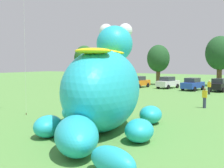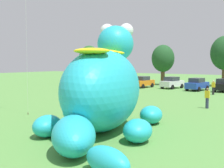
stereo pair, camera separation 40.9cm
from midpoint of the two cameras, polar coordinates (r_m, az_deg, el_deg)
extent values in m
plane|color=#568E42|center=(17.13, -5.01, -8.86)|extent=(160.00, 160.00, 0.00)
ellipsoid|color=#23B2C6|center=(17.03, -1.16, -1.07)|extent=(6.68, 9.10, 4.61)
ellipsoid|color=#23B2C6|center=(20.38, 1.25, 7.67)|extent=(3.21, 3.35, 2.43)
sphere|color=white|center=(20.96, -0.36, 10.08)|extent=(0.97, 0.97, 0.97)
sphere|color=white|center=(20.69, 3.30, 10.15)|extent=(0.97, 0.97, 0.97)
ellipsoid|color=yellow|center=(18.75, 0.22, 5.90)|extent=(2.24, 2.02, 0.31)
ellipsoid|color=yellow|center=(16.96, -1.17, 6.08)|extent=(2.24, 2.02, 0.31)
ellipsoid|color=yellow|center=(14.99, -3.11, 6.32)|extent=(2.24, 2.02, 0.31)
ellipsoid|color=#23B2C6|center=(20.13, -6.67, -5.27)|extent=(2.00, 2.34, 1.13)
ellipsoid|color=#23B2C6|center=(19.04, 8.06, -5.83)|extent=(2.00, 2.34, 1.13)
ellipsoid|color=#23B2C6|center=(15.95, -11.49, -7.83)|extent=(2.00, 2.34, 1.13)
ellipsoid|color=#23B2C6|center=(14.67, 5.70, -8.83)|extent=(2.00, 2.34, 1.13)
ellipsoid|color=#23B2C6|center=(12.81, -6.40, -9.64)|extent=(3.79, 4.00, 1.61)
ellipsoid|color=#23B2C6|center=(10.54, 0.25, -14.47)|extent=(2.31, 1.59, 0.99)
cube|color=orange|center=(45.63, 6.16, 0.23)|extent=(2.15, 4.26, 0.80)
cube|color=#2D333D|center=(45.46, 6.06, 1.10)|extent=(1.71, 2.12, 0.60)
cylinder|color=black|center=(47.18, 6.15, -0.13)|extent=(0.31, 0.66, 0.64)
cylinder|color=black|center=(46.27, 7.90, -0.23)|extent=(0.31, 0.66, 0.64)
cylinder|color=black|center=(45.09, 4.36, -0.32)|extent=(0.31, 0.66, 0.64)
cylinder|color=black|center=(44.13, 6.16, -0.43)|extent=(0.31, 0.66, 0.64)
cube|color=white|center=(44.76, 11.65, 0.09)|extent=(2.41, 4.34, 0.80)
cube|color=#2D333D|center=(44.59, 11.56, 0.98)|extent=(1.82, 2.20, 0.60)
cylinder|color=black|center=(46.32, 11.58, -0.27)|extent=(0.35, 0.67, 0.64)
cylinder|color=black|center=(45.44, 13.40, -0.38)|extent=(0.35, 0.67, 0.64)
cylinder|color=black|center=(44.19, 9.83, -0.46)|extent=(0.35, 0.67, 0.64)
cylinder|color=black|center=(43.27, 11.70, -0.58)|extent=(0.35, 0.67, 0.64)
cube|color=#2347B7|center=(42.25, 16.18, -0.23)|extent=(2.25, 4.30, 0.80)
cube|color=#2D333D|center=(42.07, 16.11, 0.71)|extent=(1.75, 2.16, 0.60)
cylinder|color=black|center=(43.79, 15.87, -0.60)|extent=(0.33, 0.67, 0.64)
cylinder|color=black|center=(43.09, 17.91, -0.72)|extent=(0.33, 0.67, 0.64)
cylinder|color=black|center=(41.52, 14.36, -0.83)|extent=(0.33, 0.67, 0.64)
cylinder|color=black|center=(40.78, 16.49, -0.96)|extent=(0.33, 0.67, 0.64)
cube|color=#2D333D|center=(41.61, 20.89, 0.56)|extent=(1.74, 2.15, 0.60)
cylinder|color=black|center=(43.31, 20.44, -0.76)|extent=(0.32, 0.67, 0.64)
cylinder|color=black|center=(40.94, 19.20, -1.00)|extent=(0.32, 0.67, 0.64)
cylinder|color=brown|center=(58.19, -4.13, 1.61)|extent=(0.71, 0.71, 2.48)
ellipsoid|color=#235623|center=(58.13, -4.15, 4.97)|extent=(3.96, 3.96, 4.75)
cylinder|color=brown|center=(51.33, 9.87, 1.16)|extent=(0.68, 0.68, 2.38)
ellipsoid|color=#1E4C23|center=(51.26, 9.91, 4.83)|extent=(3.81, 3.81, 4.57)
cylinder|color=brown|center=(50.86, 20.84, 1.16)|extent=(0.81, 0.81, 2.82)
cylinder|color=black|center=(37.48, 19.03, -1.27)|extent=(0.26, 0.26, 0.88)
cube|color=gold|center=(37.42, 19.05, -0.14)|extent=(0.38, 0.22, 0.60)
sphere|color=tan|center=(37.39, 19.07, 0.50)|extent=(0.22, 0.22, 0.22)
cylinder|color=#2D334C|center=(26.32, 18.09, -3.49)|extent=(0.26, 0.26, 0.88)
cube|color=gold|center=(26.23, 18.13, -1.88)|extent=(0.38, 0.22, 0.60)
sphere|color=brown|center=(26.19, 18.15, -0.97)|extent=(0.22, 0.22, 0.22)
cylinder|color=#726656|center=(28.82, -4.61, -2.64)|extent=(0.26, 0.26, 0.88)
cube|color=gold|center=(28.74, -4.61, -1.17)|extent=(0.38, 0.22, 0.60)
sphere|color=#9E7051|center=(28.70, -4.62, -0.34)|extent=(0.22, 0.22, 0.22)
cylinder|color=black|center=(29.19, -6.11, -2.56)|extent=(0.26, 0.26, 0.88)
cube|color=#2D4CA5|center=(29.11, -6.12, -1.11)|extent=(0.38, 0.22, 0.60)
sphere|color=tan|center=(29.07, -6.12, -0.29)|extent=(0.22, 0.22, 0.22)
cylinder|color=brown|center=(22.94, -15.22, -5.46)|extent=(0.06, 0.06, 0.15)
cylinder|color=silver|center=(22.71, -15.50, 9.13)|extent=(0.01, 0.01, 11.46)
camera|label=1|loc=(0.20, -89.34, 0.05)|focal=47.99mm
camera|label=2|loc=(0.20, 90.66, -0.05)|focal=47.99mm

